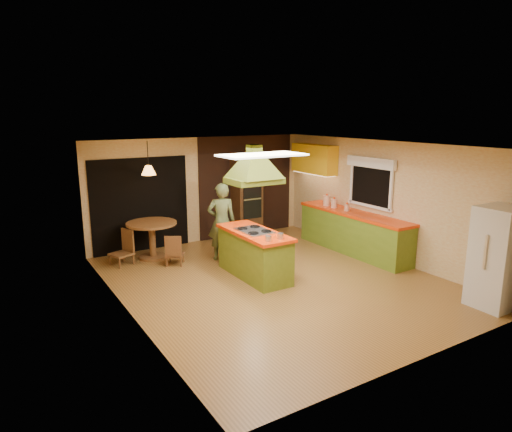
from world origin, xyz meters
TOP-DOWN VIEW (x-y plane):
  - ground at (0.00, 0.00)m, footprint 6.50×6.50m
  - room_walls at (0.00, 0.00)m, footprint 5.50×6.50m
  - ceiling_plane at (0.00, 0.00)m, footprint 6.50×6.50m
  - brick_panel at (1.25, 3.23)m, footprint 2.64×0.03m
  - nook_opening at (-1.50, 3.23)m, footprint 2.20×0.03m
  - right_counter at (2.45, 0.60)m, footprint 0.62×3.05m
  - upper_cabinets at (2.57, 2.20)m, footprint 0.34×1.40m
  - window_right at (2.70, 0.40)m, footprint 0.12×1.35m
  - fluor_panel at (-1.10, -1.20)m, footprint 1.20×0.60m
  - kitchen_island at (-0.22, 0.45)m, footprint 0.73×1.78m
  - range_hood at (-0.22, 0.45)m, footprint 0.94×0.68m
  - man at (-0.27, 1.69)m, footprint 0.70×0.57m
  - refrigerator at (2.34, -2.76)m, footprint 0.68×0.65m
  - wall_oven at (1.07, 2.95)m, footprint 0.66×0.62m
  - dining_table at (-1.50, 2.54)m, footprint 1.06×1.06m
  - chair_left at (-2.20, 2.44)m, footprint 0.51×0.51m
  - chair_near at (-1.25, 1.89)m, footprint 0.49×0.49m
  - pendant_lamp at (-1.50, 2.54)m, footprint 0.37×0.37m
  - canister_large at (2.40, 1.47)m, footprint 0.20×0.20m
  - canister_medium at (2.40, 1.21)m, footprint 0.16×0.16m
  - canister_small at (2.40, 0.78)m, footprint 0.12×0.12m

SIDE VIEW (x-z plane):
  - ground at x=0.00m, z-range 0.00..0.00m
  - chair_near at x=-1.25m, z-range 0.00..0.64m
  - chair_left at x=-2.20m, z-range 0.00..0.72m
  - kitchen_island at x=-0.22m, z-range 0.00..0.91m
  - right_counter at x=2.45m, z-range 0.00..0.92m
  - dining_table at x=-1.50m, z-range 0.16..0.95m
  - refrigerator at x=2.34m, z-range 0.00..1.64m
  - man at x=-0.27m, z-range 0.00..1.64m
  - wall_oven at x=1.07m, z-range 0.00..1.93m
  - canister_small at x=2.40m, z-range 0.92..1.07m
  - canister_medium at x=2.40m, z-range 0.92..1.12m
  - canister_large at x=2.40m, z-range 0.92..1.16m
  - nook_opening at x=-1.50m, z-range 0.00..2.10m
  - room_walls at x=0.00m, z-range -2.00..4.50m
  - brick_panel at x=1.25m, z-range 0.00..2.50m
  - window_right at x=2.70m, z-range 1.24..2.30m
  - pendant_lamp at x=-1.50m, z-range 1.80..2.00m
  - upper_cabinets at x=2.57m, z-range 1.60..2.30m
  - range_hood at x=-0.22m, z-range 1.86..2.65m
  - fluor_panel at x=-1.10m, z-range 2.47..2.50m
  - ceiling_plane at x=0.00m, z-range 2.50..2.50m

